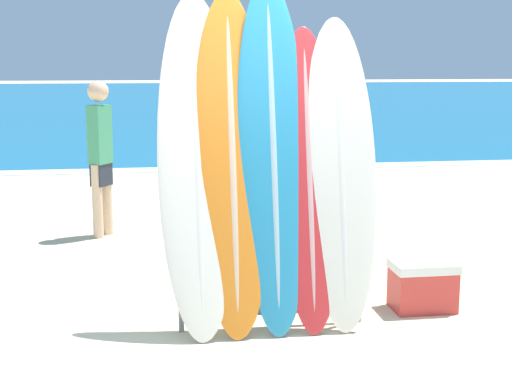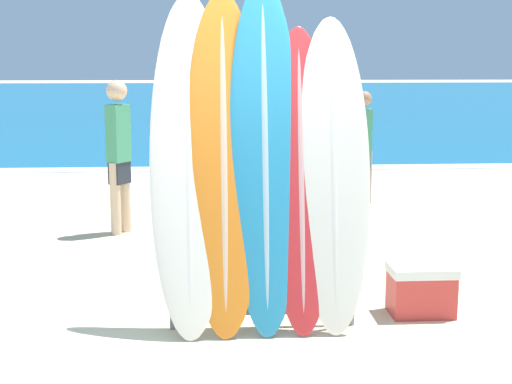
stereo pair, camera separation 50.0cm
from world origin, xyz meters
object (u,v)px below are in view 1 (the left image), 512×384
(surfboard_slot_1, at_px, (232,162))
(surfboard_slot_2, at_px, (273,155))
(surfboard_slot_3, at_px, (309,179))
(cooler_box, at_px, (423,285))
(surfboard_slot_0, at_px, (198,164))
(surfboard_rack, at_px, (272,267))
(person_near_water, at_px, (338,142))
(surfboard_slot_4, at_px, (340,173))
(person_mid_beach, at_px, (100,152))

(surfboard_slot_1, distance_m, surfboard_slot_2, 0.31)
(surfboard_slot_3, bearing_deg, cooler_box, 9.45)
(surfboard_slot_0, bearing_deg, surfboard_slot_3, -3.46)
(surfboard_slot_0, bearing_deg, surfboard_rack, -8.75)
(surfboard_slot_2, relative_size, cooler_box, 5.13)
(surfboard_slot_2, xyz_separation_m, surfboard_slot_3, (0.27, -0.04, -0.18))
(surfboard_slot_1, distance_m, cooler_box, 1.89)
(surfboard_slot_0, xyz_separation_m, surfboard_slot_3, (0.82, -0.05, -0.12))
(surfboard_slot_1, xyz_separation_m, person_near_water, (2.06, 4.66, -0.39))
(surfboard_slot_1, bearing_deg, person_near_water, 66.16)
(surfboard_rack, height_order, surfboard_slot_4, surfboard_slot_4)
(surfboard_slot_1, bearing_deg, surfboard_slot_0, 178.08)
(surfboard_rack, xyz_separation_m, surfboard_slot_3, (0.28, 0.03, 0.66))
(surfboard_slot_4, bearing_deg, surfboard_slot_0, 177.29)
(surfboard_slot_0, height_order, surfboard_slot_3, surfboard_slot_0)
(surfboard_slot_2, bearing_deg, surfboard_slot_1, 179.69)
(surfboard_slot_1, height_order, surfboard_slot_3, surfboard_slot_1)
(surfboard_rack, bearing_deg, cooler_box, 8.85)
(surfboard_rack, relative_size, surfboard_slot_2, 0.54)
(surfboard_slot_4, bearing_deg, cooler_box, 12.43)
(surfboard_slot_4, distance_m, cooler_box, 1.24)
(surfboard_slot_2, bearing_deg, cooler_box, 5.72)
(cooler_box, bearing_deg, surfboard_slot_2, -174.28)
(surfboard_slot_3, distance_m, person_mid_beach, 3.57)
(surfboard_slot_4, xyz_separation_m, cooler_box, (0.76, 0.17, -0.96))
(person_near_water, xyz_separation_m, cooler_box, (-0.49, -4.54, -0.67))
(cooler_box, bearing_deg, person_mid_beach, 132.66)
(surfboard_slot_1, xyz_separation_m, cooler_box, (1.57, 0.12, -1.06))
(person_mid_beach, bearing_deg, surfboard_slot_4, 65.24)
(surfboard_slot_0, bearing_deg, person_mid_beach, 106.37)
(surfboard_rack, xyz_separation_m, surfboard_slot_4, (0.53, 0.03, 0.69))
(surfboard_slot_3, xyz_separation_m, surfboard_slot_4, (0.24, -0.00, 0.04))
(person_mid_beach, bearing_deg, surfboard_rack, 57.59)
(person_mid_beach, bearing_deg, cooler_box, 75.67)
(surfboard_rack, height_order, surfboard_slot_1, surfboard_slot_1)
(surfboard_rack, bearing_deg, surfboard_slot_0, 171.25)
(person_near_water, bearing_deg, surfboard_slot_4, -101.87)
(surfboard_slot_0, distance_m, surfboard_slot_3, 0.84)
(surfboard_slot_1, distance_m, person_mid_beach, 3.30)
(surfboard_slot_3, height_order, cooler_box, surfboard_slot_3)
(surfboard_slot_3, relative_size, person_mid_beach, 1.26)
(surfboard_rack, relative_size, surfboard_slot_3, 0.62)
(surfboard_slot_2, bearing_deg, person_near_water, 69.36)
(surfboard_slot_3, relative_size, person_near_water, 1.42)
(surfboard_slot_4, height_order, person_near_water, surfboard_slot_4)
(surfboard_slot_2, height_order, person_near_water, surfboard_slot_2)
(surfboard_rack, bearing_deg, surfboard_slot_1, 165.34)
(surfboard_rack, xyz_separation_m, person_mid_beach, (-1.44, 3.16, 0.51))
(person_near_water, relative_size, person_mid_beach, 0.89)
(surfboard_slot_3, relative_size, surfboard_slot_4, 0.97)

